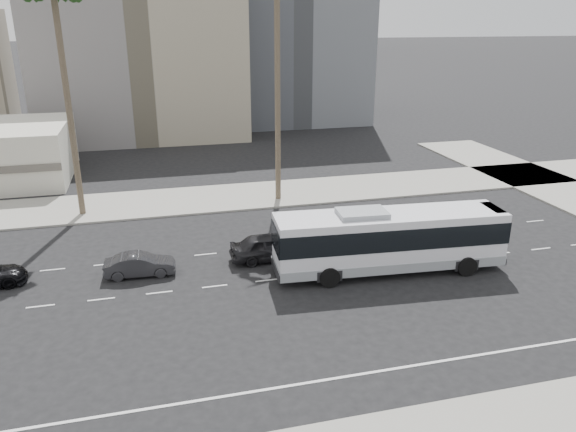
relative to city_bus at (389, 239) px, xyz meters
name	(u,v)px	position (x,y,z in m)	size (l,w,h in m)	color
ground	(366,269)	(-1.13, 0.45, -2.01)	(700.00, 700.00, 0.00)	black
sidewalk_north	(297,192)	(-1.13, 15.95, -1.94)	(120.00, 7.00, 0.15)	gray
midrise_beige_west	(140,60)	(-13.13, 45.45, 6.99)	(24.00, 18.00, 18.00)	gray
midrise_gray_center	(284,24)	(6.87, 52.45, 10.99)	(20.00, 20.00, 26.00)	#4B4E55
city_bus	(389,239)	(0.00, 0.00, 0.00)	(13.50, 3.95, 3.83)	silver
car_a	(270,247)	(-6.36, 3.27, -1.19)	(4.84, 1.95, 1.65)	black
car_b	(140,265)	(-14.09, 2.94, -1.35)	(4.00, 1.40, 1.32)	#27272A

